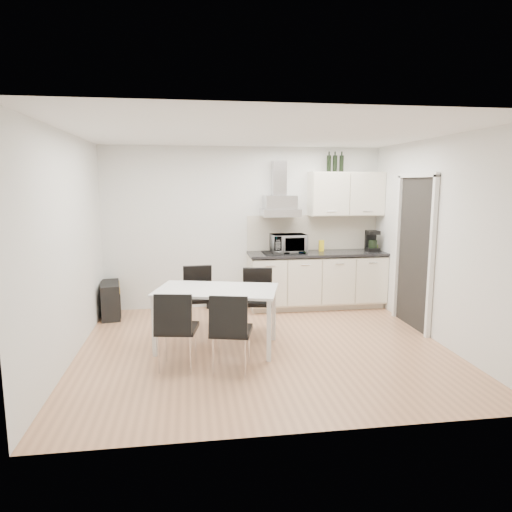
{
  "coord_description": "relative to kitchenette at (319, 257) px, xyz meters",
  "views": [
    {
      "loc": [
        -0.87,
        -5.36,
        2.02
      ],
      "look_at": [
        -0.04,
        0.34,
        1.1
      ],
      "focal_mm": 32.0,
      "sensor_mm": 36.0,
      "label": 1
    }
  ],
  "objects": [
    {
      "name": "wall_front",
      "position": [
        -1.19,
        -3.73,
        0.47
      ],
      "size": [
        4.5,
        0.1,
        2.6
      ],
      "primitive_type": "cube",
      "color": "silver",
      "rests_on": "ground"
    },
    {
      "name": "wall_right",
      "position": [
        1.06,
        -1.73,
        0.47
      ],
      "size": [
        0.1,
        4.0,
        2.6
      ],
      "primitive_type": "cube",
      "color": "silver",
      "rests_on": "ground"
    },
    {
      "name": "doorway",
      "position": [
        1.02,
        -1.18,
        0.22
      ],
      "size": [
        0.08,
        1.04,
        2.1
      ],
      "primitive_type": "cube",
      "color": "white",
      "rests_on": "ground"
    },
    {
      "name": "ceiling",
      "position": [
        -1.19,
        -1.73,
        1.77
      ],
      "size": [
        4.5,
        4.5,
        0.0
      ],
      "primitive_type": "plane",
      "color": "white",
      "rests_on": "wall_back"
    },
    {
      "name": "ground",
      "position": [
        -1.19,
        -1.73,
        -0.83
      ],
      "size": [
        4.5,
        4.5,
        0.0
      ],
      "primitive_type": "plane",
      "color": "tan",
      "rests_on": "ground"
    },
    {
      "name": "chair_far_right",
      "position": [
        -1.19,
        -1.21,
        -0.39
      ],
      "size": [
        0.52,
        0.57,
        0.88
      ],
      "primitive_type": null,
      "rotation": [
        0.0,
        0.0,
        2.97
      ],
      "color": "black",
      "rests_on": "ground"
    },
    {
      "name": "wall_back",
      "position": [
        -1.19,
        0.27,
        0.47
      ],
      "size": [
        4.5,
        0.1,
        2.6
      ],
      "primitive_type": "cube",
      "color": "silver",
      "rests_on": "ground"
    },
    {
      "name": "chair_near_left",
      "position": [
        -2.23,
        -2.23,
        -0.39
      ],
      "size": [
        0.52,
        0.57,
        0.88
      ],
      "primitive_type": null,
      "rotation": [
        0.0,
        0.0,
        -0.18
      ],
      "color": "black",
      "rests_on": "ground"
    },
    {
      "name": "floor_speaker",
      "position": [
        -1.73,
        0.17,
        -0.69
      ],
      "size": [
        0.2,
        0.19,
        0.27
      ],
      "primitive_type": "cube",
      "rotation": [
        0.0,
        0.0,
        -0.37
      ],
      "color": "black",
      "rests_on": "ground"
    },
    {
      "name": "guitar_amp",
      "position": [
        -3.29,
        -0.11,
        -0.56
      ],
      "size": [
        0.37,
        0.68,
        0.53
      ],
      "rotation": [
        0.0,
        0.0,
        0.16
      ],
      "color": "black",
      "rests_on": "ground"
    },
    {
      "name": "dining_table",
      "position": [
        -1.76,
        -1.66,
        -0.16
      ],
      "size": [
        1.61,
        1.17,
        0.75
      ],
      "rotation": [
        0.0,
        0.0,
        -0.26
      ],
      "color": "white",
      "rests_on": "ground"
    },
    {
      "name": "kitchenette",
      "position": [
        0.0,
        0.0,
        0.0
      ],
      "size": [
        2.22,
        0.64,
        2.52
      ],
      "color": "beige",
      "rests_on": "ground"
    },
    {
      "name": "chair_far_left",
      "position": [
        -1.96,
        -0.92,
        -0.39
      ],
      "size": [
        0.48,
        0.53,
        0.88
      ],
      "primitive_type": null,
      "rotation": [
        0.0,
        0.0,
        3.21
      ],
      "color": "black",
      "rests_on": "ground"
    },
    {
      "name": "wall_left",
      "position": [
        -3.44,
        -1.73,
        0.47
      ],
      "size": [
        0.1,
        4.0,
        2.6
      ],
      "primitive_type": "cube",
      "color": "silver",
      "rests_on": "ground"
    },
    {
      "name": "chair_near_right",
      "position": [
        -1.65,
        -2.39,
        -0.39
      ],
      "size": [
        0.55,
        0.59,
        0.88
      ],
      "primitive_type": null,
      "rotation": [
        0.0,
        0.0,
        -0.24
      ],
      "color": "black",
      "rests_on": "ground"
    }
  ]
}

